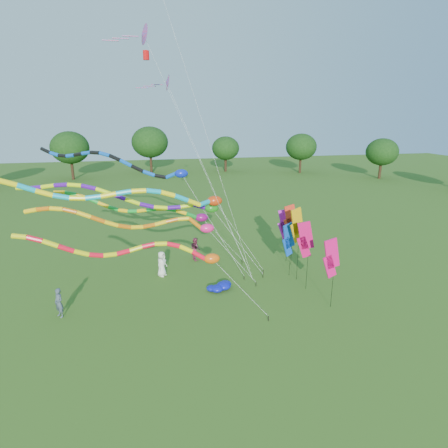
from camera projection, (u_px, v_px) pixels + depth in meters
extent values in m
plane|color=#295316|center=(231.00, 317.00, 21.60)|extent=(160.00, 160.00, 0.00)
cylinder|color=#382314|center=(377.00, 175.00, 64.90)|extent=(0.50, 0.50, 2.34)
ellipsoid|color=#12330E|center=(379.00, 157.00, 64.04)|extent=(4.95, 4.95, 4.21)
cylinder|color=#382314|center=(301.00, 164.00, 75.10)|extent=(0.50, 0.50, 3.36)
ellipsoid|color=#12330E|center=(302.00, 141.00, 73.86)|extent=(7.10, 7.10, 6.04)
cylinder|color=#382314|center=(226.00, 163.00, 77.36)|extent=(0.50, 0.50, 3.00)
ellipsoid|color=#12330E|center=(226.00, 144.00, 76.25)|extent=(6.34, 6.34, 5.39)
cylinder|color=#382314|center=(151.00, 167.00, 73.74)|extent=(0.50, 0.50, 2.30)
ellipsoid|color=#12330E|center=(151.00, 152.00, 72.89)|extent=(4.86, 4.86, 4.13)
cylinder|color=#382314|center=(73.00, 171.00, 66.55)|extent=(0.50, 0.50, 3.16)
ellipsoid|color=#12330E|center=(70.00, 147.00, 65.39)|extent=(6.66, 6.66, 5.66)
cylinder|color=black|center=(268.00, 318.00, 21.13)|extent=(0.05, 0.05, 0.30)
cylinder|color=silver|center=(241.00, 288.00, 20.37)|extent=(0.02, 0.02, 4.86)
ellipsoid|color=#E9570C|center=(212.00, 259.00, 19.65)|extent=(0.85, 0.55, 0.55)
cylinder|color=#FF0E26|center=(199.00, 255.00, 19.60)|extent=(0.25, 0.25, 0.76)
cylinder|color=yellow|center=(186.00, 249.00, 19.60)|extent=(0.25, 0.25, 0.72)
cylinder|color=#FF0E26|center=(174.00, 245.00, 19.60)|extent=(0.25, 0.25, 0.67)
cylinder|color=yellow|center=(161.00, 244.00, 19.59)|extent=(0.25, 0.25, 0.65)
cylinder|color=#FF0E26|center=(149.00, 245.00, 19.55)|extent=(0.25, 0.25, 0.66)
cylinder|color=yellow|center=(136.00, 249.00, 19.46)|extent=(0.25, 0.25, 0.67)
cylinder|color=#FF0E26|center=(123.00, 252.00, 19.31)|extent=(0.25, 0.25, 0.67)
cylinder|color=yellow|center=(110.00, 255.00, 19.10)|extent=(0.25, 0.25, 0.67)
cylinder|color=#FF0E26|center=(96.00, 255.00, 18.81)|extent=(0.25, 0.25, 0.70)
cylinder|color=yellow|center=(81.00, 253.00, 18.48)|extent=(0.25, 0.25, 0.73)
cylinder|color=#FF0E26|center=(66.00, 249.00, 18.14)|extent=(0.25, 0.25, 0.75)
cylinder|color=yellow|center=(50.00, 244.00, 17.84)|extent=(0.25, 0.25, 0.73)
cylinder|color=#FF0E26|center=(35.00, 239.00, 17.60)|extent=(0.25, 0.25, 0.69)
cylinder|color=yellow|center=(19.00, 236.00, 17.47)|extent=(0.25, 0.25, 0.65)
cylinder|color=black|center=(256.00, 284.00, 25.37)|extent=(0.05, 0.05, 0.30)
cylinder|color=silver|center=(232.00, 256.00, 24.51)|extent=(0.02, 0.02, 5.20)
ellipsoid|color=#F21A73|center=(207.00, 228.00, 23.69)|extent=(0.92, 0.59, 0.59)
cylinder|color=#D5640B|center=(195.00, 223.00, 23.75)|extent=(0.27, 0.27, 1.05)
cylinder|color=yellow|center=(183.00, 219.00, 23.82)|extent=(0.27, 0.27, 0.73)
cylinder|color=#D5640B|center=(172.00, 220.00, 23.72)|extent=(0.27, 0.27, 0.74)
cylinder|color=yellow|center=(161.00, 223.00, 23.57)|extent=(0.27, 0.27, 0.75)
cylinder|color=#D5640B|center=(149.00, 226.00, 23.36)|extent=(0.27, 0.27, 0.75)
cylinder|color=yellow|center=(137.00, 227.00, 23.08)|extent=(0.27, 0.27, 0.75)
cylinder|color=#D5640B|center=(124.00, 227.00, 22.74)|extent=(0.27, 0.27, 0.78)
cylinder|color=yellow|center=(111.00, 224.00, 22.38)|extent=(0.27, 0.27, 0.82)
cylinder|color=#D5640B|center=(98.00, 219.00, 22.02)|extent=(0.27, 0.27, 0.83)
cylinder|color=yellow|center=(84.00, 215.00, 21.71)|extent=(0.27, 0.27, 0.80)
cylinder|color=#D5640B|center=(70.00, 211.00, 21.48)|extent=(0.27, 0.27, 0.76)
cylinder|color=yellow|center=(56.00, 209.00, 21.35)|extent=(0.27, 0.27, 0.73)
cylinder|color=#D5640B|center=(43.00, 209.00, 21.32)|extent=(0.27, 0.27, 0.74)
cylinder|color=yellow|center=(31.00, 211.00, 21.38)|extent=(0.27, 0.27, 0.76)
cylinder|color=black|center=(263.00, 276.00, 26.71)|extent=(0.05, 0.05, 0.30)
cylinder|color=silver|center=(238.00, 242.00, 25.86)|extent=(0.02, 0.02, 6.11)
ellipsoid|color=#1D7D16|center=(212.00, 208.00, 25.05)|extent=(0.94, 0.60, 0.60)
cylinder|color=#4D0D99|center=(200.00, 206.00, 25.20)|extent=(0.27, 0.27, 0.99)
cylinder|color=#D2EB0C|center=(187.00, 206.00, 25.29)|extent=(0.27, 0.27, 0.89)
cylinder|color=#4D0D99|center=(174.00, 207.00, 25.10)|extent=(0.27, 0.27, 0.89)
cylinder|color=#D2EB0C|center=(160.00, 207.00, 24.85)|extent=(0.27, 0.27, 0.90)
cylinder|color=#4D0D99|center=(147.00, 205.00, 24.55)|extent=(0.27, 0.27, 0.93)
cylinder|color=#D2EB0C|center=(132.00, 202.00, 24.24)|extent=(0.27, 0.27, 0.96)
cylinder|color=#4D0D99|center=(118.00, 196.00, 23.95)|extent=(0.27, 0.27, 0.96)
cylinder|color=#D2EB0C|center=(103.00, 191.00, 23.72)|extent=(0.27, 0.27, 0.94)
cylinder|color=#4D0D99|center=(89.00, 187.00, 23.58)|extent=(0.27, 0.27, 0.90)
cylinder|color=#D2EB0C|center=(75.00, 185.00, 23.54)|extent=(0.27, 0.27, 0.88)
cylinder|color=#4D0D99|center=(61.00, 185.00, 23.60)|extent=(0.27, 0.27, 0.89)
cylinder|color=#D2EB0C|center=(48.00, 186.00, 23.74)|extent=(0.27, 0.27, 0.90)
cylinder|color=#4D0D99|center=(35.00, 188.00, 23.89)|extent=(0.27, 0.27, 0.90)
cylinder|color=#D2EB0C|center=(23.00, 188.00, 24.04)|extent=(0.27, 0.27, 0.89)
cylinder|color=black|center=(244.00, 278.00, 26.37)|extent=(0.05, 0.05, 0.30)
cylinder|color=silver|center=(213.00, 226.00, 25.75)|extent=(0.02, 0.02, 8.37)
ellipsoid|color=#0C20B0|center=(181.00, 174.00, 25.16)|extent=(0.89, 0.57, 0.57)
cylinder|color=#0B4FBA|center=(171.00, 175.00, 25.37)|extent=(0.26, 0.26, 0.81)
cylinder|color=black|center=(160.00, 176.00, 25.46)|extent=(0.26, 0.26, 0.79)
cylinder|color=#0B4FBA|center=(149.00, 173.00, 25.37)|extent=(0.26, 0.26, 0.82)
cylinder|color=black|center=(137.00, 169.00, 25.28)|extent=(0.26, 0.26, 0.84)
cylinder|color=#0B4FBA|center=(126.00, 163.00, 25.22)|extent=(0.26, 0.26, 0.84)
cylinder|color=black|center=(115.00, 158.00, 25.23)|extent=(0.26, 0.26, 0.80)
cylinder|color=#0B4FBA|center=(105.00, 154.00, 25.33)|extent=(0.26, 0.26, 0.77)
cylinder|color=black|center=(95.00, 153.00, 25.54)|extent=(0.26, 0.26, 0.76)
cylinder|color=#0B4FBA|center=(87.00, 153.00, 25.83)|extent=(0.26, 0.26, 0.77)
cylinder|color=black|center=(78.00, 154.00, 26.18)|extent=(0.26, 0.26, 0.79)
cylinder|color=#0B4FBA|center=(71.00, 156.00, 26.54)|extent=(0.26, 0.26, 0.78)
cylinder|color=black|center=(63.00, 156.00, 26.87)|extent=(0.26, 0.26, 0.77)
cylinder|color=#0B4FBA|center=(55.00, 154.00, 27.12)|extent=(0.26, 0.26, 0.77)
cylinder|color=black|center=(46.00, 151.00, 27.29)|extent=(0.26, 0.26, 0.80)
cylinder|color=black|center=(263.00, 272.00, 27.43)|extent=(0.05, 0.05, 0.30)
cylinder|color=silver|center=(240.00, 237.00, 25.85)|extent=(0.02, 0.02, 6.75)
ellipsoid|color=red|center=(215.00, 201.00, 24.30)|extent=(1.02, 0.65, 0.65)
cylinder|color=#0BA4C0|center=(205.00, 203.00, 23.83)|extent=(0.30, 0.30, 0.93)
cylinder|color=yellow|center=(194.00, 203.00, 23.24)|extent=(0.30, 0.30, 0.93)
cylinder|color=#0BA4C0|center=(181.00, 198.00, 22.73)|extent=(0.30, 0.30, 0.92)
cylinder|color=yellow|center=(168.00, 194.00, 22.30)|extent=(0.30, 0.30, 0.88)
cylinder|color=#0BA4C0|center=(153.00, 191.00, 21.97)|extent=(0.30, 0.30, 0.85)
cylinder|color=yellow|center=(139.00, 191.00, 21.72)|extent=(0.30, 0.30, 0.85)
cylinder|color=#0BA4C0|center=(124.00, 192.00, 21.55)|extent=(0.30, 0.30, 0.86)
cylinder|color=yellow|center=(109.00, 195.00, 21.42)|extent=(0.30, 0.30, 0.86)
cylinder|color=#0BA4C0|center=(93.00, 197.00, 21.29)|extent=(0.30, 0.30, 0.85)
cylinder|color=yellow|center=(77.00, 198.00, 21.10)|extent=(0.30, 0.30, 0.85)
cylinder|color=#0BA4C0|center=(61.00, 197.00, 20.84)|extent=(0.30, 0.30, 0.86)
cylinder|color=yellow|center=(44.00, 193.00, 20.48)|extent=(0.30, 0.30, 0.89)
cylinder|color=#0BA4C0|center=(26.00, 188.00, 20.04)|extent=(0.30, 0.30, 0.91)
cylinder|color=yellow|center=(7.00, 183.00, 19.54)|extent=(0.30, 0.30, 0.91)
cylinder|color=black|center=(242.00, 262.00, 29.29)|extent=(0.05, 0.05, 0.30)
cylinder|color=silver|center=(222.00, 239.00, 28.71)|extent=(0.02, 0.02, 4.67)
ellipsoid|color=#810B5E|center=(202.00, 218.00, 28.17)|extent=(0.99, 0.63, 0.63)
cylinder|color=green|center=(192.00, 216.00, 27.83)|extent=(0.29, 0.29, 1.02)
cylinder|color=#F4B40C|center=(181.00, 212.00, 27.47)|extent=(0.29, 0.29, 0.78)
cylinder|color=green|center=(171.00, 210.00, 27.49)|extent=(0.29, 0.29, 0.76)
cylinder|color=#F4B40C|center=(161.00, 209.00, 27.60)|extent=(0.29, 0.29, 0.76)
cylinder|color=green|center=(152.00, 209.00, 27.77)|extent=(0.29, 0.29, 0.78)
cylinder|color=#F4B40C|center=(142.00, 211.00, 27.97)|extent=(0.29, 0.29, 0.78)
cylinder|color=green|center=(133.00, 211.00, 28.15)|extent=(0.29, 0.29, 0.76)
cylinder|color=#F4B40C|center=(123.00, 211.00, 28.26)|extent=(0.29, 0.29, 0.76)
cylinder|color=green|center=(114.00, 208.00, 28.27)|extent=(0.29, 0.29, 0.78)
cylinder|color=#F4B40C|center=(103.00, 205.00, 28.19)|extent=(0.29, 0.29, 0.82)
cylinder|color=green|center=(93.00, 200.00, 28.03)|extent=(0.29, 0.29, 0.83)
cylinder|color=#F4B40C|center=(82.00, 196.00, 27.80)|extent=(0.29, 0.29, 0.82)
cylinder|color=green|center=(71.00, 193.00, 27.55)|extent=(0.29, 0.29, 0.79)
cylinder|color=#F4B40C|center=(59.00, 192.00, 27.32)|extent=(0.29, 0.29, 0.77)
cylinder|color=black|center=(253.00, 281.00, 25.81)|extent=(0.04, 0.04, 0.30)
cylinder|color=silver|center=(204.00, 169.00, 23.36)|extent=(0.01, 0.01, 16.61)
cone|color=purple|center=(143.00, 34.00, 20.94)|extent=(1.33, 1.40, 1.30)
cube|color=purple|center=(130.00, 36.00, 20.84)|extent=(0.90, 0.12, 0.04)
cube|color=purple|center=(120.00, 38.00, 20.77)|extent=(0.90, 0.12, 0.04)
cube|color=purple|center=(110.00, 40.00, 20.69)|extent=(0.90, 0.12, 0.04)
cylinder|color=red|center=(146.00, 55.00, 21.27)|extent=(0.36, 0.36, 0.50)
cylinder|color=black|center=(253.00, 281.00, 25.81)|extent=(0.04, 0.04, 0.30)
cylinder|color=silver|center=(204.00, 128.00, 22.62)|extent=(0.01, 0.01, 21.24)
cylinder|color=black|center=(253.00, 281.00, 25.81)|extent=(0.04, 0.04, 0.30)
cylinder|color=silver|center=(208.00, 178.00, 26.56)|extent=(0.01, 0.01, 15.55)
cone|color=purple|center=(167.00, 83.00, 27.35)|extent=(1.15, 1.25, 1.34)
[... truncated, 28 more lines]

